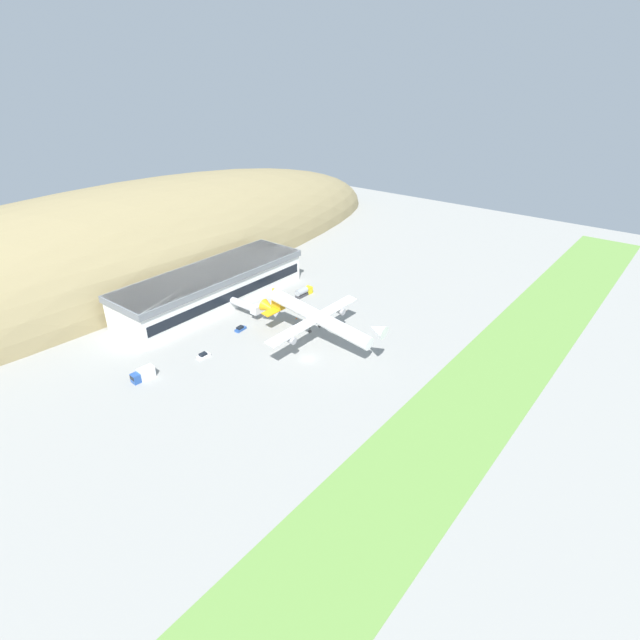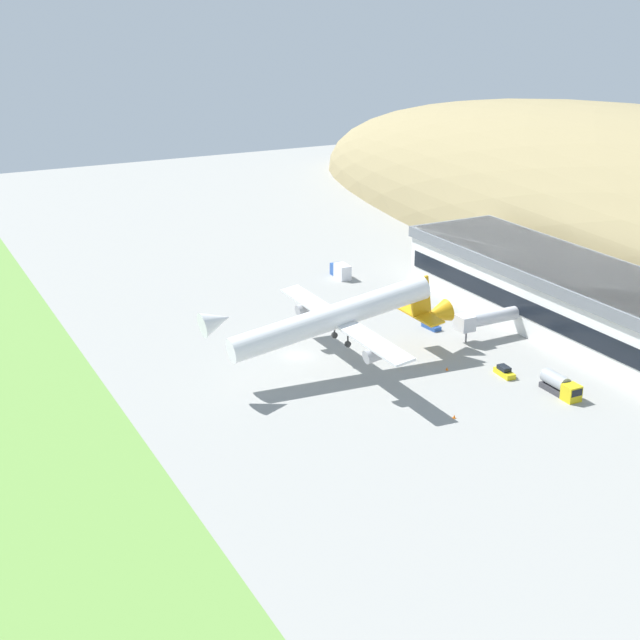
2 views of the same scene
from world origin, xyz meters
name	(u,v)px [view 2 (image 2 of 2)]	position (x,y,z in m)	size (l,w,h in m)	color
ground_plane	(297,356)	(0.00, 0.00, 0.00)	(405.49, 405.49, 0.00)	gray
grass_strip_foreground	(28,409)	(0.00, -47.72, 0.04)	(364.94, 26.52, 0.08)	#669342
terminal_building	(560,289)	(8.91, 53.55, 7.21)	(75.08, 22.60, 12.74)	white
jetway_0	(484,319)	(8.76, 35.29, 3.99)	(3.38, 13.50, 5.43)	silver
cargo_airplane	(337,318)	(8.54, 3.53, 9.55)	(41.24, 48.40, 10.96)	white
service_car_0	(431,326)	(-0.24, 29.53, 0.62)	(4.27, 2.13, 1.50)	#264C99
service_car_1	(365,300)	(-19.24, 25.66, 0.62)	(4.07, 1.92, 1.49)	silver
service_car_2	(504,372)	(24.51, 27.85, 0.70)	(4.52, 2.10, 1.69)	gold
fuel_truck	(341,271)	(-37.49, 29.78, 1.58)	(6.83, 2.98, 3.33)	#264C99
box_truck	(560,385)	(34.72, 31.13, 1.57)	(7.92, 2.59, 3.31)	gold
traffic_cone_0	(447,369)	(17.99, 20.46, 0.28)	(0.52, 0.52, 0.58)	orange
traffic_cone_1	(454,416)	(33.88, 10.60, 0.28)	(0.52, 0.52, 0.58)	orange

